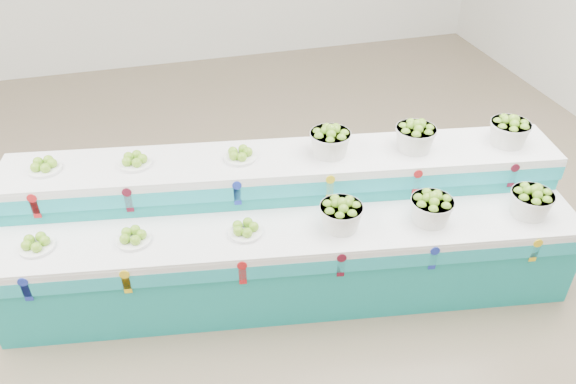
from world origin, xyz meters
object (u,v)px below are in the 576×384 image
Objects in this scene: display_stand at (288,229)px; basket_lower_left at (341,214)px; plate_upper_mid at (134,160)px; basket_upper_right at (509,131)px.

basket_lower_left is (0.31, -0.33, 0.33)m from display_stand.
display_stand is 13.81× the size of basket_lower_left.
plate_upper_mid is at bearing 151.10° from basket_lower_left.
basket_lower_left is at bearing -168.43° from basket_upper_right.
plate_upper_mid reaches higher than basket_lower_left.
basket_upper_right is (1.52, 0.31, 0.30)m from basket_lower_left.
basket_upper_right is at bearing 11.57° from basket_lower_left.
basket_upper_right reaches higher than display_stand.
display_stand is 0.56m from basket_lower_left.
basket_lower_left is 1.25× the size of plate_upper_mid.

